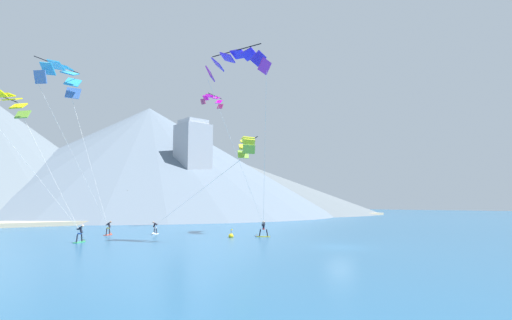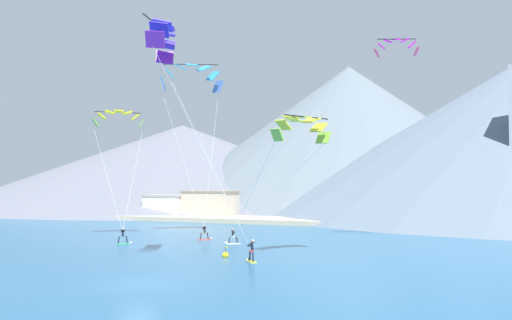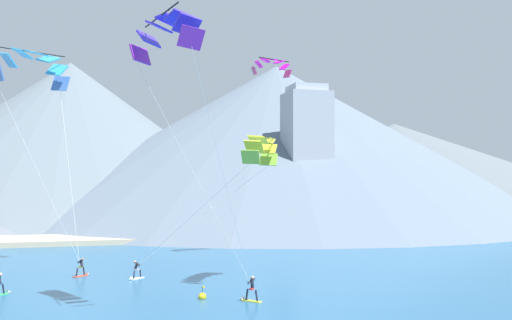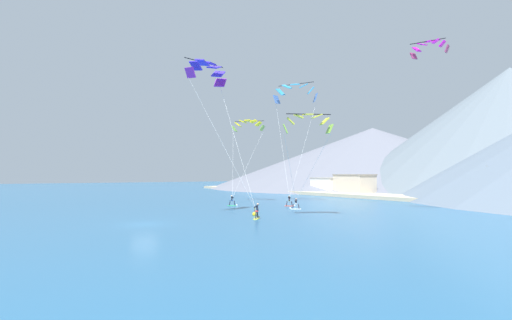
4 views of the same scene
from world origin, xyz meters
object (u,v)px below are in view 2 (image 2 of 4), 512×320
kitesurfer_mid_center (251,254)px  parafoil_kite_near_trail (118,117)px  kitesurfer_near_lead (231,240)px  parafoil_kite_mid_center (163,38)px  parafoil_kite_near_lead (301,126)px  parafoil_kite_distant_high_outer (396,45)px  kitesurfer_far_left (206,235)px  parafoil_kite_far_left (192,75)px  race_marker_buoy (225,255)px  kitesurfer_near_trail (125,239)px

kitesurfer_mid_center → parafoil_kite_near_trail: bearing=150.2°
kitesurfer_near_lead → kitesurfer_mid_center: bearing=-56.7°
kitesurfer_near_lead → parafoil_kite_mid_center: size_ratio=0.09×
parafoil_kite_near_trail → kitesurfer_mid_center: bearing=-29.8°
parafoil_kite_near_lead → parafoil_kite_distant_high_outer: (5.47, 15.37, 10.01)m
kitesurfer_mid_center → kitesurfer_far_left: bearing=130.1°
parafoil_kite_far_left → kitesurfer_near_lead: bearing=-39.8°
parafoil_kite_near_trail → race_marker_buoy: size_ratio=13.10×
parafoil_kite_near_lead → parafoil_kite_far_left: 24.48m
kitesurfer_near_trail → parafoil_kite_mid_center: 22.64m
kitesurfer_near_lead → kitesurfer_far_left: kitesurfer_far_left is taller
kitesurfer_near_trail → kitesurfer_mid_center: kitesurfer_mid_center is taller
parafoil_kite_mid_center → parafoil_kite_distant_high_outer: size_ratio=3.66×
kitesurfer_mid_center → parafoil_kite_near_lead: size_ratio=0.16×
kitesurfer_far_left → parafoil_kite_near_lead: size_ratio=0.15×
parafoil_kite_distant_high_outer → race_marker_buoy: bearing=-119.4°
parafoil_kite_mid_center → kitesurfer_far_left: bearing=107.9°
parafoil_kite_near_lead → parafoil_kite_distant_high_outer: 19.14m
parafoil_kite_mid_center → parafoil_kite_far_left: parafoil_kite_far_left is taller
parafoil_kite_near_lead → race_marker_buoy: parafoil_kite_near_lead is taller
parafoil_kite_far_left → parafoil_kite_near_trail: bearing=-139.7°
kitesurfer_mid_center → kitesurfer_near_lead: bearing=123.3°
parafoil_kite_near_lead → parafoil_kite_distant_high_outer: bearing=70.4°
kitesurfer_near_lead → parafoil_kite_far_left: (-9.21, 7.66, 18.96)m
parafoil_kite_mid_center → race_marker_buoy: parafoil_kite_mid_center is taller
parafoil_kite_near_trail → parafoil_kite_distant_high_outer: (30.82, 7.63, 7.19)m
kitesurfer_far_left → race_marker_buoy: bearing=-54.9°
kitesurfer_near_lead → parafoil_kite_near_lead: (9.57, -5.64, 10.64)m
parafoil_kite_near_lead → parafoil_kite_near_trail: size_ratio=0.85×
parafoil_kite_near_lead → parafoil_kite_mid_center: bearing=-134.2°
kitesurfer_far_left → parafoil_kite_far_left: bearing=134.6°
kitesurfer_near_trail → race_marker_buoy: size_ratio=1.71×
kitesurfer_mid_center → parafoil_kite_near_lead: parafoil_kite_near_lead is taller
kitesurfer_near_trail → parafoil_kite_near_lead: parafoil_kite_near_lead is taller
parafoil_kite_far_left → parafoil_kite_near_lead: bearing=-35.3°
kitesurfer_near_trail → kitesurfer_far_left: (5.47, 7.13, -0.03)m
race_marker_buoy → parafoil_kite_near_trail: bearing=149.9°
kitesurfer_mid_center → parafoil_kite_near_trail: parafoil_kite_near_trail is taller
kitesurfer_near_trail → parafoil_kite_near_trail: bearing=132.5°
parafoil_kite_near_lead → parafoil_kite_far_left: size_ratio=0.58×
kitesurfer_near_trail → race_marker_buoy: (14.07, -5.11, -0.37)m
kitesurfer_mid_center → parafoil_kite_far_left: (-16.48, 18.74, 18.82)m
parafoil_kite_distant_high_outer → parafoil_kite_near_trail: bearing=-166.1°
parafoil_kite_distant_high_outer → kitesurfer_mid_center: bearing=-110.5°
parafoil_kite_near_lead → parafoil_kite_mid_center: 13.76m
parafoil_kite_near_trail → parafoil_kite_near_lead: bearing=-17.0°
parafoil_kite_near_trail → parafoil_kite_far_left: bearing=40.3°
race_marker_buoy → kitesurfer_mid_center: bearing=-27.8°
parafoil_kite_near_lead → parafoil_kite_mid_center: (-8.43, -8.67, 6.57)m
kitesurfer_mid_center → parafoil_kite_near_lead: 12.04m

